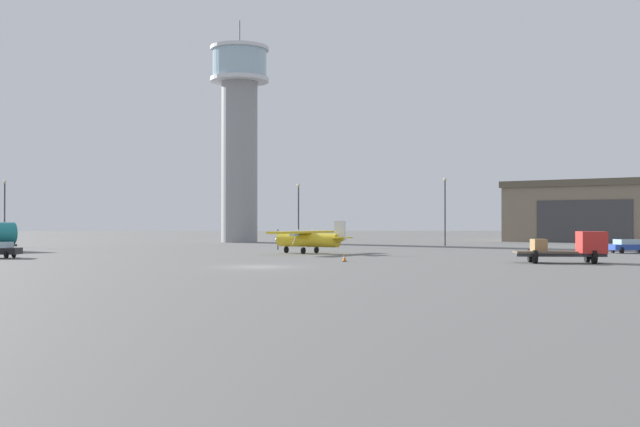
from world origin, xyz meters
TOP-DOWN VIEW (x-y plane):
  - ground_plane at (0.00, 0.00)m, footprint 400.00×400.00m
  - control_tower at (-5.16, 63.13)m, footprint 8.81×8.81m
  - hangar at (52.26, 66.07)m, footprint 35.19×34.97m
  - airplane_yellow at (4.06, 21.75)m, footprint 8.26×9.72m
  - truck_flatbed_red at (23.36, 3.75)m, footprint 6.80×3.54m
  - car_blue at (35.62, 21.28)m, footprint 4.37×2.61m
  - light_post_west at (-32.71, 43.09)m, footprint 0.44×0.44m
  - light_post_east at (3.39, 43.59)m, footprint 0.44×0.44m
  - light_post_north at (22.17, 44.65)m, footprint 0.44×0.44m
  - traffic_cone_near_left at (6.37, 6.65)m, footprint 0.36×0.36m

SIDE VIEW (x-z plane):
  - ground_plane at x=0.00m, z-range 0.00..0.00m
  - traffic_cone_near_left at x=6.37m, z-range 0.00..0.58m
  - car_blue at x=35.62m, z-range 0.05..1.42m
  - truck_flatbed_red at x=23.36m, z-range -0.02..2.36m
  - airplane_yellow at x=4.06m, z-range -0.11..3.08m
  - hangar at x=52.26m, z-range 0.02..9.32m
  - light_post_east at x=3.39m, z-range 0.81..8.71m
  - light_post_west at x=-32.71m, z-range 0.82..9.07m
  - light_post_north at x=22.17m, z-range 0.83..9.59m
  - control_tower at x=-5.16m, z-range 0.33..33.72m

